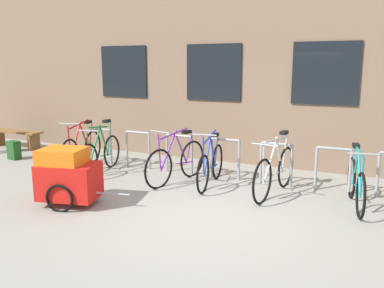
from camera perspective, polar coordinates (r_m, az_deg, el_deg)
ground_plane at (r=6.11m, az=2.16°, el=-9.90°), size 42.00×42.00×0.00m
storefront_building at (r=12.36m, az=15.01°, el=11.35°), size 28.00×7.45×4.61m
bike_rack at (r=7.81m, az=4.74°, el=-1.43°), size 6.62×0.05×0.80m
bicycle_silver at (r=7.03m, az=11.75°, el=-3.81°), size 0.44×1.84×1.08m
bicycle_red at (r=8.92m, az=-15.44°, el=-0.79°), size 0.53×1.76×1.07m
bicycle_teal at (r=6.80m, az=22.35°, el=-5.18°), size 0.48×1.64×0.98m
bicycle_blue at (r=7.41m, az=2.68°, el=-3.00°), size 0.44×1.66×1.05m
bicycle_green at (r=8.51m, az=-12.88°, el=-1.35°), size 0.44×1.69×1.08m
bicycle_purple at (r=7.61m, az=-2.24°, el=-2.50°), size 0.52×1.71×1.06m
bike_trailer at (r=6.64m, az=-17.29°, el=-4.35°), size 1.48×0.80×0.93m
wooden_bench at (r=11.76m, az=-23.89°, el=1.19°), size 1.65×0.40×0.47m
backpack at (r=10.33m, az=-24.05°, el=-0.80°), size 0.30×0.23×0.44m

